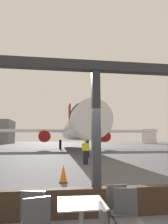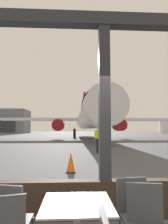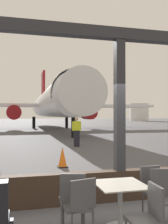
# 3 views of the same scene
# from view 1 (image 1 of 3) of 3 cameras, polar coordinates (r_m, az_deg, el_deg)

# --- Properties ---
(ground_plane) EXTENTS (220.00, 220.00, 0.00)m
(ground_plane) POSITION_cam_1_polar(r_m,az_deg,el_deg) (44.81, -6.63, -10.03)
(ground_plane) COLOR #4C4C51
(window_frame) EXTENTS (7.57, 0.24, 3.71)m
(window_frame) POSITION_cam_1_polar(r_m,az_deg,el_deg) (4.87, 3.53, -12.97)
(window_frame) COLOR #38281E
(window_frame) RESTS_ON ground
(dining_table) EXTENTS (0.77, 0.77, 0.73)m
(dining_table) POSITION_cam_1_polar(r_m,az_deg,el_deg) (3.71, -0.83, -29.02)
(dining_table) COLOR #ADA89E
(dining_table) RESTS_ON ground
(cafe_chair_window_left) EXTENTS (0.46, 0.46, 0.93)m
(cafe_chair_window_left) POSITION_cam_1_polar(r_m,az_deg,el_deg) (3.72, -13.99, -26.45)
(cafe_chair_window_left) COLOR #4C4C51
(cafe_chair_window_left) RESTS_ON ground
(cafe_chair_window_right) EXTENTS (0.43, 0.43, 0.91)m
(cafe_chair_window_right) POSITION_cam_1_polar(r_m,az_deg,el_deg) (4.03, 10.09, -25.13)
(cafe_chair_window_right) COLOR #4C4C51
(cafe_chair_window_right) RESTS_ON ground
(cafe_chair_aisle_left) EXTENTS (0.47, 0.47, 0.92)m
(cafe_chair_aisle_left) POSITION_cam_1_polar(r_m,az_deg,el_deg) (3.43, -13.84, -28.17)
(cafe_chair_aisle_left) COLOR #4C4C51
(cafe_chair_aisle_left) RESTS_ON ground
(cafe_chair_aisle_right) EXTENTS (0.44, 0.44, 0.92)m
(cafe_chair_aisle_right) POSITION_cam_1_polar(r_m,az_deg,el_deg) (3.76, 12.10, -26.46)
(cafe_chair_aisle_right) COLOR #4C4C51
(cafe_chair_aisle_right) RESTS_ON ground
(airplane) EXTENTS (29.99, 35.49, 10.42)m
(airplane) POSITION_cam_1_polar(r_m,az_deg,el_deg) (34.36, -2.64, -4.87)
(airplane) COLOR silver
(airplane) RESTS_ON ground
(ground_crew_worker) EXTENTS (0.56, 0.22, 1.74)m
(ground_crew_worker) POSITION_cam_1_polar(r_m,az_deg,el_deg) (14.39, 0.45, -11.25)
(ground_crew_worker) COLOR black
(ground_crew_worker) RESTS_ON ground
(traffic_cone) EXTENTS (0.36, 0.36, 0.72)m
(traffic_cone) POSITION_cam_1_polar(r_m,az_deg,el_deg) (8.66, -5.92, -17.20)
(traffic_cone) COLOR orange
(traffic_cone) RESTS_ON ground
(fuel_storage_tank) EXTENTS (6.45, 6.45, 6.03)m
(fuel_storage_tank) POSITION_cam_1_polar(r_m,az_deg,el_deg) (89.48, 18.03, -6.65)
(fuel_storage_tank) COLOR white
(fuel_storage_tank) RESTS_ON ground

